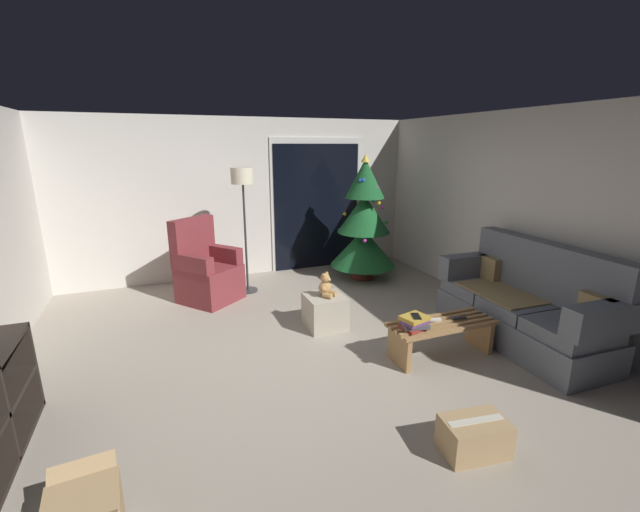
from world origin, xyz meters
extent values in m
plane|color=#9E9384|center=(0.00, 0.00, 0.00)|extent=(7.00, 7.00, 0.00)
cube|color=silver|center=(0.00, 3.06, 1.25)|extent=(5.72, 0.12, 2.50)
cube|color=silver|center=(2.86, 0.00, 1.25)|extent=(0.12, 6.00, 2.50)
cube|color=silver|center=(1.24, 2.99, 1.10)|extent=(1.60, 0.02, 2.20)
cube|color=black|center=(1.24, 2.97, 1.05)|extent=(1.50, 0.02, 2.10)
cube|color=slate|center=(2.25, -0.49, 0.17)|extent=(0.83, 1.93, 0.34)
cube|color=slate|center=(2.21, -1.11, 0.41)|extent=(0.70, 0.62, 0.14)
cube|color=slate|center=(2.23, -0.49, 0.41)|extent=(0.70, 0.62, 0.14)
cube|color=slate|center=(2.25, 0.13, 0.41)|extent=(0.70, 0.62, 0.14)
cube|color=slate|center=(2.55, -0.50, 0.78)|extent=(0.27, 1.91, 0.60)
cube|color=slate|center=(2.22, -1.36, 0.62)|extent=(0.77, 0.23, 0.28)
cube|color=slate|center=(2.28, 0.38, 0.62)|extent=(0.77, 0.23, 0.28)
cube|color=#997F51|center=(2.22, -0.24, 0.49)|extent=(0.63, 0.92, 0.02)
cube|color=#997F51|center=(2.39, -1.20, 0.62)|extent=(0.13, 0.32, 0.28)
cube|color=#997F51|center=(2.43, 0.20, 0.62)|extent=(0.13, 0.32, 0.28)
cube|color=#9E7547|center=(1.27, -0.62, 0.35)|extent=(1.10, 0.05, 0.04)
cube|color=#9E7547|center=(1.27, -0.53, 0.35)|extent=(1.10, 0.05, 0.04)
cube|color=#9E7547|center=(1.27, -0.45, 0.35)|extent=(1.10, 0.05, 0.04)
cube|color=#9E7547|center=(1.27, -0.36, 0.35)|extent=(1.10, 0.05, 0.04)
cube|color=#9E7547|center=(1.27, -0.27, 0.35)|extent=(1.10, 0.05, 0.04)
cube|color=#9E7547|center=(0.78, -0.45, 0.17)|extent=(0.05, 0.36, 0.34)
cube|color=#9E7547|center=(1.76, -0.45, 0.17)|extent=(0.05, 0.36, 0.34)
cube|color=silver|center=(1.20, -0.39, 0.38)|extent=(0.16, 0.09, 0.02)
cube|color=#333338|center=(1.46, -0.45, 0.38)|extent=(0.16, 0.07, 0.02)
cube|color=#A32D28|center=(0.90, -0.47, 0.38)|extent=(0.24, 0.23, 0.02)
cube|color=#4C4C51|center=(0.91, -0.49, 0.41)|extent=(0.27, 0.21, 0.03)
cube|color=#6B3D7A|center=(0.91, -0.49, 0.45)|extent=(0.27, 0.20, 0.03)
cube|color=#B79333|center=(0.91, -0.48, 0.48)|extent=(0.28, 0.25, 0.04)
cube|color=black|center=(0.91, -0.49, 0.51)|extent=(0.12, 0.16, 0.01)
cylinder|color=#4C1E19|center=(1.68, 2.09, 0.05)|extent=(0.36, 0.36, 0.10)
cylinder|color=brown|center=(1.68, 2.09, 0.16)|extent=(0.08, 0.08, 0.12)
cone|color=#195628|center=(1.68, 2.09, 0.52)|extent=(1.03, 1.03, 0.59)
cone|color=#195628|center=(1.68, 2.09, 1.05)|extent=(0.82, 0.82, 0.59)
cone|color=#195628|center=(1.68, 2.09, 1.59)|extent=(0.61, 0.61, 0.59)
sphere|color=#1E8C33|center=(1.97, 1.90, 0.93)|extent=(0.06, 0.06, 0.06)
sphere|color=blue|center=(1.37, 2.32, 0.77)|extent=(0.06, 0.06, 0.06)
sphere|color=white|center=(1.55, 2.42, 0.89)|extent=(0.06, 0.06, 0.06)
sphere|color=#B233A5|center=(1.92, 1.95, 1.16)|extent=(0.06, 0.06, 0.06)
sphere|color=gold|center=(1.45, 2.31, 1.03)|extent=(0.06, 0.06, 0.06)
sphere|color=blue|center=(1.58, 1.96, 1.58)|extent=(0.06, 0.06, 0.06)
sphere|color=blue|center=(1.55, 1.99, 1.57)|extent=(0.06, 0.06, 0.06)
sphere|color=gold|center=(1.81, 1.86, 1.24)|extent=(0.06, 0.06, 0.06)
sphere|color=#B233A5|center=(1.79, 1.93, 1.47)|extent=(0.06, 0.06, 0.06)
sphere|color=#1E8C33|center=(1.91, 2.23, 1.22)|extent=(0.06, 0.06, 0.06)
sphere|color=blue|center=(1.91, 2.33, 0.99)|extent=(0.06, 0.06, 0.06)
sphere|color=#B233A5|center=(1.52, 1.72, 0.71)|extent=(0.06, 0.06, 0.06)
cone|color=#EAD14C|center=(1.68, 2.09, 1.89)|extent=(0.14, 0.14, 0.12)
cube|color=maroon|center=(-0.71, 1.99, 0.16)|extent=(0.96, 0.96, 0.31)
cube|color=maroon|center=(-0.71, 1.99, 0.40)|extent=(0.96, 0.96, 0.18)
cube|color=maroon|center=(-0.88, 2.20, 0.81)|extent=(0.63, 0.55, 0.64)
cube|color=maroon|center=(-0.48, 2.14, 0.60)|extent=(0.47, 0.54, 0.22)
cube|color=maroon|center=(-0.92, 1.79, 0.60)|extent=(0.47, 0.54, 0.22)
cylinder|color=#2D2D30|center=(-0.16, 2.16, 0.01)|extent=(0.28, 0.28, 0.02)
cylinder|color=#2D2D30|center=(-0.16, 2.16, 0.80)|extent=(0.03, 0.03, 1.55)
cylinder|color=beige|center=(-0.16, 2.16, 1.67)|extent=(0.32, 0.32, 0.22)
cube|color=black|center=(-2.50, 0.08, 0.37)|extent=(0.40, 0.04, 0.74)
cube|color=#B2A893|center=(0.43, 0.61, 0.19)|extent=(0.44, 0.44, 0.39)
cylinder|color=tan|center=(0.51, 0.60, 0.42)|extent=(0.12, 0.13, 0.06)
cylinder|color=tan|center=(0.43, 0.54, 0.42)|extent=(0.12, 0.13, 0.06)
sphere|color=tan|center=(0.43, 0.61, 0.49)|extent=(0.15, 0.15, 0.15)
sphere|color=tan|center=(0.43, 0.61, 0.61)|extent=(0.11, 0.11, 0.11)
sphere|color=tan|center=(0.46, 0.58, 0.60)|extent=(0.04, 0.04, 0.04)
sphere|color=tan|center=(0.46, 0.64, 0.65)|extent=(0.04, 0.04, 0.04)
sphere|color=tan|center=(0.40, 0.59, 0.65)|extent=(0.04, 0.04, 0.04)
sphere|color=tan|center=(0.50, 0.64, 0.50)|extent=(0.06, 0.06, 0.06)
sphere|color=tan|center=(0.39, 0.56, 0.50)|extent=(0.06, 0.06, 0.06)
cube|color=tan|center=(0.62, -1.66, 0.13)|extent=(0.48, 0.35, 0.25)
cube|color=beige|center=(0.62, -1.66, 0.26)|extent=(0.41, 0.12, 0.00)
cube|color=tan|center=(-1.79, -1.29, 0.36)|extent=(0.34, 0.12, 0.06)
camera|label=1|loc=(-1.25, -3.50, 2.08)|focal=22.93mm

